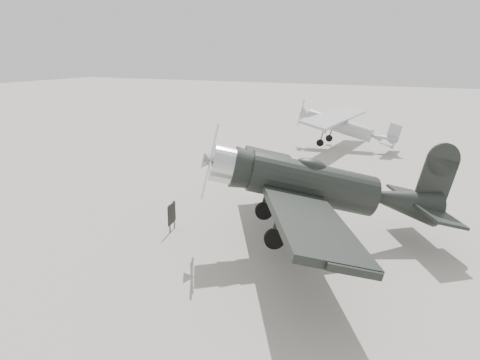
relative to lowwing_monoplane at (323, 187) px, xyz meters
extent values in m
plane|color=gray|center=(-5.52, 0.69, -2.14)|extent=(160.00, 160.00, 0.00)
cylinder|color=black|center=(-0.36, -0.20, 0.08)|extent=(4.68, 3.51, 1.45)
cone|color=black|center=(2.61, 1.49, 0.13)|extent=(3.01, 2.50, 1.35)
cylinder|color=silver|center=(-3.10, -1.76, 0.08)|extent=(1.45, 1.58, 1.28)
cone|color=silver|center=(-3.64, -2.07, 0.08)|extent=(0.60, 0.68, 0.58)
cube|color=silver|center=(-3.58, -2.04, 0.08)|extent=(0.15, 0.19, 2.69)
ellipsoid|color=black|center=(-0.54, -0.31, 0.72)|extent=(1.34, 1.18, 0.48)
cube|color=black|center=(-0.99, -0.56, -0.29)|extent=(8.03, 11.88, 0.23)
cube|color=black|center=(3.33, 1.90, 0.18)|extent=(3.14, 4.34, 0.10)
cube|color=black|center=(3.47, 1.97, 1.06)|extent=(1.13, 0.70, 1.86)
cylinder|color=black|center=(-0.66, -1.98, -1.71)|extent=(0.69, 0.49, 0.70)
cylinder|color=black|center=(-2.04, 0.45, -1.71)|extent=(0.69, 0.49, 0.70)
cylinder|color=#333333|center=(-0.66, -1.98, -1.01)|extent=(0.16, 0.16, 1.45)
cylinder|color=#333333|center=(-2.04, 0.45, -1.01)|extent=(0.16, 0.16, 1.45)
cylinder|color=black|center=(3.56, 2.02, -0.32)|extent=(0.24, 0.18, 0.23)
cylinder|color=#ACAEB2|center=(-3.64, 17.33, -0.49)|extent=(4.82, 1.30, 1.01)
cone|color=#ACAEB2|center=(-0.43, 17.13, -0.49)|extent=(1.70, 1.02, 0.92)
cone|color=#ACAEB2|center=(-6.29, 17.49, -0.49)|extent=(0.61, 0.99, 0.95)
cube|color=#ACAEB2|center=(-6.66, 17.52, -0.49)|extent=(0.05, 0.13, 2.02)
cube|color=#ACAEB2|center=(-4.00, 17.35, 0.08)|extent=(2.36, 10.18, 0.17)
cube|color=#ACAEB2|center=(0.03, 17.11, -0.45)|extent=(1.01, 3.16, 0.07)
cube|color=#ACAEB2|center=(0.12, 17.10, 0.15)|extent=(0.83, 0.12, 1.19)
cylinder|color=black|center=(-4.43, 16.37, -1.89)|extent=(0.52, 0.16, 0.51)
cylinder|color=black|center=(-4.31, 18.38, -1.89)|extent=(0.52, 0.16, 0.51)
cylinder|color=#333333|center=(-4.43, 16.37, -1.36)|extent=(0.09, 0.09, 1.10)
cylinder|color=#333333|center=(-4.31, 18.38, -1.36)|extent=(0.09, 0.09, 1.10)
cylinder|color=black|center=(0.21, 17.10, -0.77)|extent=(0.17, 0.07, 0.17)
cylinder|color=#333333|center=(-5.53, -1.57, -1.57)|extent=(0.06, 0.06, 1.14)
cylinder|color=#333333|center=(-5.66, -1.06, -1.57)|extent=(0.06, 0.06, 1.14)
cube|color=black|center=(-5.60, -1.31, -1.44)|extent=(0.25, 0.78, 0.79)
cube|color=beige|center=(-5.63, -1.32, -1.40)|extent=(0.16, 0.60, 0.16)
camera|label=1|loc=(4.13, -15.66, 4.69)|focal=35.00mm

